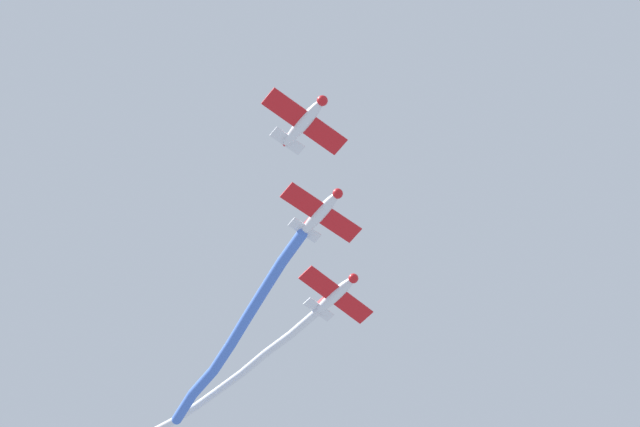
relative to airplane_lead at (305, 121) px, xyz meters
The scene contains 5 objects.
airplane_lead is the anchor object (origin of this frame).
airplane_left_wing 7.67m from the airplane_lead, 160.72° to the right, with size 6.58×5.10×1.65m.
smoke_trail_left_wing 19.13m from the airplane_lead, 135.26° to the right, with size 11.55×18.53×1.72m.
airplane_right_wing 15.34m from the airplane_lead, 160.74° to the right, with size 6.66×5.13×1.65m.
smoke_trail_right_wing 25.46m from the airplane_lead, 137.52° to the right, with size 6.95×20.59×3.20m.
Camera 1 is at (24.78, 15.42, 1.52)m, focal length 58.55 mm.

